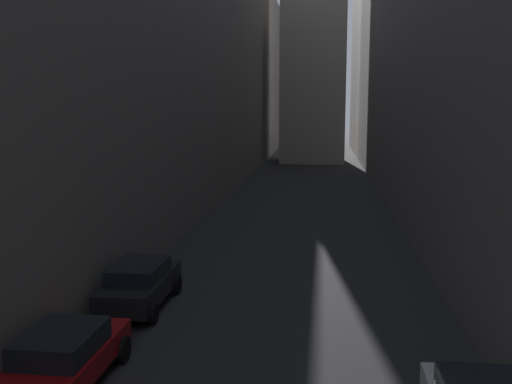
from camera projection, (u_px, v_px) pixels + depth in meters
name	position (u px, v px, depth m)	size (l,w,h in m)	color
ground_plane	(304.00, 196.00, 41.43)	(264.00, 264.00, 0.00)	#232326
building_block_left	(136.00, 51.00, 43.34)	(14.63, 108.00, 20.99)	slate
building_block_right	(467.00, 24.00, 40.31)	(11.36, 108.00, 24.17)	slate
parked_car_left_third	(64.00, 357.00, 13.15)	(1.90, 4.21, 1.41)	maroon
parked_car_left_far	(140.00, 283.00, 18.51)	(1.87, 4.19, 1.47)	black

